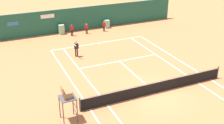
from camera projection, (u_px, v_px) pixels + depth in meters
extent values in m
plane|color=#C67042|center=(156.00, 93.00, 21.67)|extent=(80.00, 80.00, 0.00)
cube|color=white|center=(99.00, 43.00, 31.38)|extent=(10.60, 0.10, 0.01)
cube|color=white|center=(90.00, 109.00, 19.69)|extent=(0.10, 23.40, 0.01)
cube|color=white|center=(107.00, 105.00, 20.18)|extent=(0.10, 23.40, 0.01)
cube|color=white|center=(198.00, 82.00, 23.15)|extent=(0.10, 23.40, 0.01)
cube|color=white|center=(210.00, 79.00, 23.64)|extent=(0.10, 23.40, 0.01)
cube|color=white|center=(119.00, 61.00, 26.98)|extent=(8.00, 0.10, 0.01)
cube|color=white|center=(135.00, 75.00, 24.32)|extent=(0.10, 6.40, 0.01)
cube|color=white|center=(99.00, 43.00, 31.25)|extent=(0.10, 0.24, 0.01)
cylinder|color=#4C4C51|center=(80.00, 105.00, 19.21)|extent=(0.10, 0.10, 1.07)
cylinder|color=#4C4C51|center=(218.00, 72.00, 23.68)|extent=(0.10, 0.10, 1.07)
cube|color=black|center=(156.00, 87.00, 21.47)|extent=(12.00, 0.03, 0.95)
cube|color=white|center=(156.00, 82.00, 21.29)|extent=(12.00, 0.04, 0.06)
cube|color=#1E5642|center=(82.00, 18.00, 35.19)|extent=(25.00, 0.24, 2.83)
cube|color=white|center=(48.00, 16.00, 33.15)|extent=(1.59, 0.02, 0.44)
cube|color=#2D6BA8|center=(13.00, 24.00, 31.86)|extent=(1.23, 0.02, 0.44)
cube|color=#8CB793|center=(61.00, 29.00, 34.02)|extent=(0.61, 0.70, 1.12)
cube|color=#8CB793|center=(107.00, 24.00, 36.23)|extent=(0.57, 0.70, 1.00)
cylinder|color=#47474C|center=(73.00, 104.00, 18.81)|extent=(0.07, 0.07, 1.62)
cylinder|color=#47474C|center=(77.00, 111.00, 18.07)|extent=(0.07, 0.07, 1.62)
cylinder|color=#47474C|center=(60.00, 107.00, 18.48)|extent=(0.07, 0.07, 1.62)
cylinder|color=#47474C|center=(63.00, 114.00, 17.73)|extent=(0.07, 0.07, 1.62)
cylinder|color=#47474C|center=(75.00, 111.00, 18.58)|extent=(0.04, 0.81, 0.04)
cylinder|color=#47474C|center=(75.00, 105.00, 18.37)|extent=(0.04, 0.81, 0.04)
cube|color=#47474C|center=(67.00, 98.00, 17.92)|extent=(1.00, 1.00, 0.06)
cube|color=olive|center=(67.00, 95.00, 17.83)|extent=(0.52, 0.56, 0.40)
cube|color=olive|center=(62.00, 90.00, 17.57)|extent=(0.06, 0.56, 0.45)
cylinder|color=black|center=(77.00, 52.00, 27.90)|extent=(0.13, 0.13, 0.79)
cylinder|color=black|center=(76.00, 53.00, 27.82)|extent=(0.13, 0.13, 0.79)
cube|color=black|center=(76.00, 46.00, 27.58)|extent=(0.37, 0.24, 0.55)
sphere|color=beige|center=(76.00, 42.00, 27.42)|extent=(0.22, 0.22, 0.22)
cylinder|color=white|center=(76.00, 42.00, 27.39)|extent=(0.21, 0.21, 0.06)
cylinder|color=black|center=(78.00, 46.00, 27.70)|extent=(0.08, 0.08, 0.53)
cylinder|color=beige|center=(75.00, 45.00, 27.18)|extent=(0.14, 0.54, 0.08)
cylinder|color=black|center=(76.00, 45.00, 26.92)|extent=(0.03, 0.03, 0.22)
torus|color=black|center=(76.00, 43.00, 26.82)|extent=(0.30, 0.06, 0.30)
cylinder|color=silver|center=(76.00, 43.00, 26.82)|extent=(0.26, 0.03, 0.26)
cylinder|color=black|center=(87.00, 31.00, 34.14)|extent=(0.10, 0.10, 0.63)
cylinder|color=black|center=(86.00, 31.00, 34.09)|extent=(0.10, 0.10, 0.63)
cube|color=#AD1E1E|center=(86.00, 27.00, 33.89)|extent=(0.30, 0.18, 0.44)
sphere|color=tan|center=(86.00, 24.00, 33.76)|extent=(0.17, 0.17, 0.17)
cylinder|color=#AD1E1E|center=(88.00, 27.00, 33.96)|extent=(0.07, 0.07, 0.43)
cylinder|color=#AD1E1E|center=(85.00, 27.00, 33.85)|extent=(0.07, 0.07, 0.43)
cylinder|color=black|center=(73.00, 33.00, 33.47)|extent=(0.11, 0.11, 0.70)
cylinder|color=black|center=(71.00, 33.00, 33.39)|extent=(0.11, 0.11, 0.70)
cube|color=#AD1E1E|center=(72.00, 28.00, 33.18)|extent=(0.33, 0.21, 0.49)
sphere|color=brown|center=(72.00, 25.00, 33.04)|extent=(0.19, 0.19, 0.19)
cylinder|color=#AD1E1E|center=(73.00, 28.00, 33.29)|extent=(0.07, 0.07, 0.47)
cylinder|color=#AD1E1E|center=(70.00, 29.00, 33.10)|extent=(0.07, 0.07, 0.47)
cylinder|color=black|center=(105.00, 29.00, 34.97)|extent=(0.10, 0.10, 0.64)
cylinder|color=black|center=(103.00, 29.00, 34.93)|extent=(0.10, 0.10, 0.64)
cube|color=#AD1E1E|center=(104.00, 24.00, 34.73)|extent=(0.30, 0.18, 0.45)
sphere|color=#8C664C|center=(104.00, 22.00, 34.60)|extent=(0.18, 0.18, 0.18)
cylinder|color=#AD1E1E|center=(105.00, 25.00, 34.79)|extent=(0.07, 0.07, 0.43)
cylinder|color=#AD1E1E|center=(103.00, 25.00, 34.69)|extent=(0.07, 0.07, 0.43)
sphere|color=#CCE033|center=(132.00, 83.00, 23.01)|extent=(0.07, 0.07, 0.07)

